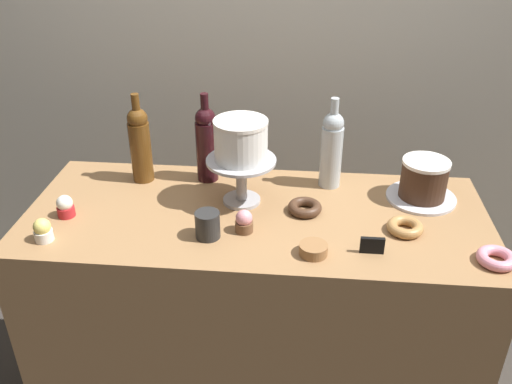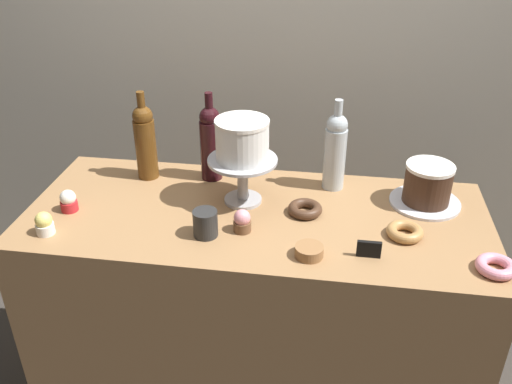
{
  "view_description": "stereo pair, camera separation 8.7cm",
  "coord_description": "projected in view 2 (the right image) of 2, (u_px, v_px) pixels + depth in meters",
  "views": [
    {
      "loc": [
        0.14,
        -1.53,
        1.85
      ],
      "look_at": [
        0.0,
        0.0,
        0.98
      ],
      "focal_mm": 38.6,
      "sensor_mm": 36.0,
      "label": 1
    },
    {
      "loc": [
        0.23,
        -1.52,
        1.85
      ],
      "look_at": [
        0.0,
        0.0,
        0.98
      ],
      "focal_mm": 38.6,
      "sensor_mm": 36.0,
      "label": 2
    }
  ],
  "objects": [
    {
      "name": "donut_maple",
      "position": [
        405.0,
        232.0,
        1.68
      ],
      "size": [
        0.11,
        0.11,
        0.03
      ],
      "color": "#B27F47",
      "rests_on": "display_counter"
    },
    {
      "name": "cupcake_vanilla",
      "position": [
        68.0,
        201.0,
        1.8
      ],
      "size": [
        0.06,
        0.06,
        0.07
      ],
      "color": "red",
      "rests_on": "display_counter"
    },
    {
      "name": "price_sign_chalkboard",
      "position": [
        369.0,
        249.0,
        1.58
      ],
      "size": [
        0.07,
        0.01,
        0.05
      ],
      "color": "black",
      "rests_on": "display_counter"
    },
    {
      "name": "wine_bottle_clear",
      "position": [
        335.0,
        150.0,
        1.89
      ],
      "size": [
        0.08,
        0.08,
        0.33
      ],
      "color": "#B2BCC1",
      "rests_on": "display_counter"
    },
    {
      "name": "cupcake_strawberry",
      "position": [
        242.0,
        221.0,
        1.7
      ],
      "size": [
        0.06,
        0.06,
        0.07
      ],
      "color": "brown",
      "rests_on": "display_counter"
    },
    {
      "name": "display_counter",
      "position": [
        256.0,
        317.0,
        2.03
      ],
      "size": [
        1.52,
        0.63,
        0.9
      ],
      "color": "#997047",
      "rests_on": "ground_plane"
    },
    {
      "name": "donut_pink",
      "position": [
        496.0,
        266.0,
        1.53
      ],
      "size": [
        0.11,
        0.11,
        0.03
      ],
      "color": "pink",
      "rests_on": "display_counter"
    },
    {
      "name": "donut_chocolate",
      "position": [
        305.0,
        209.0,
        1.8
      ],
      "size": [
        0.11,
        0.11,
        0.03
      ],
      "color": "#472D1E",
      "rests_on": "display_counter"
    },
    {
      "name": "cupcake_lemon",
      "position": [
        44.0,
        224.0,
        1.68
      ],
      "size": [
        0.06,
        0.06,
        0.07
      ],
      "color": "white",
      "rests_on": "display_counter"
    },
    {
      "name": "wine_bottle_amber",
      "position": [
        145.0,
        140.0,
        1.96
      ],
      "size": [
        0.08,
        0.08,
        0.33
      ],
      "color": "#5B3814",
      "rests_on": "display_counter"
    },
    {
      "name": "cookie_stack",
      "position": [
        309.0,
        251.0,
        1.59
      ],
      "size": [
        0.08,
        0.08,
        0.03
      ],
      "color": "olive",
      "rests_on": "display_counter"
    },
    {
      "name": "cake_stand_pedestal",
      "position": [
        243.0,
        173.0,
        1.82
      ],
      "size": [
        0.23,
        0.23,
        0.16
      ],
      "color": "#B2B2B7",
      "rests_on": "display_counter"
    },
    {
      "name": "chocolate_round_cake",
      "position": [
        428.0,
        183.0,
        1.82
      ],
      "size": [
        0.16,
        0.16,
        0.13
      ],
      "color": "#3D2619",
      "rests_on": "silver_serving_platter"
    },
    {
      "name": "coffee_cup_ceramic",
      "position": [
        205.0,
        223.0,
        1.67
      ],
      "size": [
        0.08,
        0.08,
        0.08
      ],
      "color": "#282828",
      "rests_on": "display_counter"
    },
    {
      "name": "white_layer_cake",
      "position": [
        242.0,
        140.0,
        1.76
      ],
      "size": [
        0.18,
        0.18,
        0.14
      ],
      "color": "white",
      "rests_on": "cake_stand_pedestal"
    },
    {
      "name": "silver_serving_platter",
      "position": [
        425.0,
        202.0,
        1.85
      ],
      "size": [
        0.24,
        0.24,
        0.01
      ],
      "color": "silver",
      "rests_on": "display_counter"
    },
    {
      "name": "wine_bottle_dark_red",
      "position": [
        211.0,
        141.0,
        1.95
      ],
      "size": [
        0.08,
        0.08,
        0.33
      ],
      "color": "black",
      "rests_on": "display_counter"
    },
    {
      "name": "back_wall",
      "position": [
        287.0,
        27.0,
        2.37
      ],
      "size": [
        6.0,
        0.05,
        2.6
      ],
      "color": "beige",
      "rests_on": "ground_plane"
    }
  ]
}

